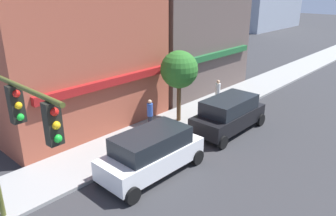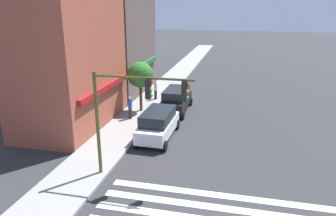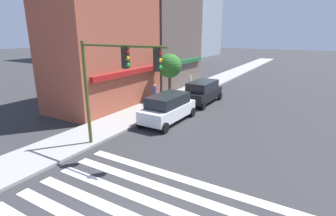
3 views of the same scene
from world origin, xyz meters
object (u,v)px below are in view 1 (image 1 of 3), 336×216
suv_white (152,152)px  traffic_signal (7,125)px  pedestrian_blue_shirt (150,115)px  suv_black (229,114)px  pedestrian_white_shirt (218,93)px  street_tree (179,70)px

suv_white → traffic_signal: bearing=-176.9°
traffic_signal → pedestrian_blue_shirt: traffic_signal is taller
suv_black → pedestrian_white_shirt: 3.58m
suv_black → street_tree: size_ratio=1.15×
traffic_signal → suv_white: size_ratio=1.19×
suv_white → suv_black: bearing=0.8°
suv_black → street_tree: street_tree is taller
suv_white → pedestrian_white_shirt: bearing=17.2°
traffic_signal → pedestrian_white_shirt: bearing=11.0°
pedestrian_blue_shirt → pedestrian_white_shirt: 5.65m
pedestrian_blue_shirt → pedestrian_white_shirt: (5.62, -0.51, 0.00)m
traffic_signal → pedestrian_blue_shirt: bearing=21.0°
pedestrian_white_shirt → suv_white: bearing=-63.9°
suv_white → pedestrian_white_shirt: 8.84m
suv_white → street_tree: street_tree is taller
pedestrian_white_shirt → street_tree: size_ratio=0.43×
suv_white → suv_black: (5.91, 0.00, 0.00)m
suv_black → pedestrian_white_shirt: (2.57, 2.49, 0.04)m
suv_black → pedestrian_blue_shirt: suv_black is taller
suv_black → street_tree: (-0.92, 2.80, 2.14)m
suv_black → pedestrian_blue_shirt: 4.28m
suv_white → suv_black: size_ratio=1.00×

